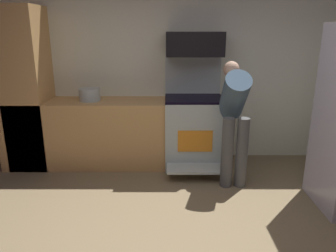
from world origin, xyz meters
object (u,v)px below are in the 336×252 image
object	(u,v)px
person_cook	(234,113)
stock_pot	(89,95)
oven_range	(193,129)
microwave	(194,44)

from	to	relation	value
person_cook	stock_pot	bearing A→B (deg)	164.06
person_cook	stock_pot	size ratio (longest dim) A/B	5.16
oven_range	stock_pot	size ratio (longest dim) A/B	5.29
oven_range	microwave	bearing A→B (deg)	90.00
stock_pot	person_cook	bearing A→B (deg)	-15.94
oven_range	stock_pot	xyz separation A→B (m)	(-1.38, 0.01, 0.48)
oven_range	person_cook	world-z (taller)	oven_range
microwave	stock_pot	size ratio (longest dim) A/B	2.65
oven_range	microwave	size ratio (longest dim) A/B	1.99
oven_range	person_cook	xyz separation A→B (m)	(0.44, -0.51, 0.36)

